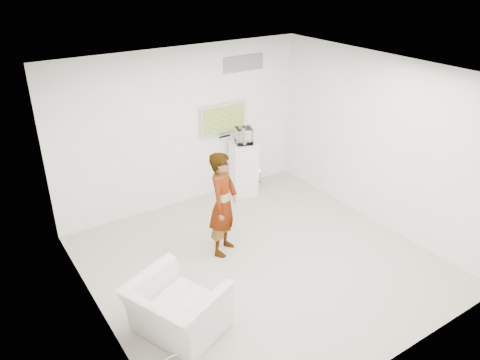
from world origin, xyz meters
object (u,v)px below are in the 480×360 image
Objects in this scene: person at (223,204)px; pedestal at (244,169)px; tv at (223,119)px; floor_uplight at (258,177)px; armchair at (177,309)px.

person is 2.13m from pedestal.
pedestal is (0.26, -0.32, -1.01)m from tv.
person reaches higher than floor_uplight.
person is 1.98m from armchair.
armchair is 1.04× the size of pedestal.
tv reaches higher than floor_uplight.
person is (-1.17, -1.86, -0.68)m from tv.
tv is 1.60m from floor_uplight.
person is at bearing -138.19° from floor_uplight.
tv is 1.09m from pedestal.
pedestal is (1.43, 1.54, -0.33)m from person.
floor_uplight is at bearing 5.64° from person.
pedestal is at bearing 10.94° from person.
armchair is at bearing -136.29° from pedestal.
person is at bearing -72.09° from armchair.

